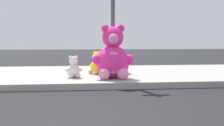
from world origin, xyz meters
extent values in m
cube|color=#9E9B93|center=(0.00, 5.20, 0.07)|extent=(28.00, 4.40, 0.15)
cylinder|color=#4C4C51|center=(1.00, 4.40, 1.75)|extent=(0.11, 0.11, 3.20)
sphere|color=#F22D93|center=(0.94, 3.85, 0.56)|extent=(0.82, 0.82, 0.82)
ellipsoid|color=pink|center=(0.92, 3.56, 0.56)|extent=(0.46, 0.21, 0.53)
sphere|color=#F22D93|center=(0.94, 3.85, 1.17)|extent=(0.54, 0.54, 0.54)
sphere|color=pink|center=(0.92, 3.62, 1.14)|extent=(0.25, 0.25, 0.25)
sphere|color=#F22D93|center=(1.12, 3.84, 1.38)|extent=(0.20, 0.20, 0.20)
sphere|color=#F22D93|center=(1.32, 3.72, 0.62)|extent=(0.26, 0.26, 0.26)
sphere|color=pink|center=(1.14, 3.49, 0.29)|extent=(0.28, 0.28, 0.28)
sphere|color=#F22D93|center=(0.75, 3.86, 1.38)|extent=(0.20, 0.20, 0.20)
sphere|color=#F22D93|center=(0.54, 3.77, 0.62)|extent=(0.26, 0.26, 0.26)
sphere|color=pink|center=(0.69, 3.52, 0.29)|extent=(0.28, 0.28, 0.28)
sphere|color=yellow|center=(0.61, 4.82, 0.35)|extent=(0.39, 0.39, 0.39)
ellipsoid|color=#F0DB80|center=(0.49, 4.74, 0.35)|extent=(0.19, 0.23, 0.25)
sphere|color=yellow|center=(0.61, 4.82, 0.64)|extent=(0.26, 0.26, 0.26)
sphere|color=#F0DB80|center=(0.52, 4.76, 0.62)|extent=(0.12, 0.12, 0.12)
sphere|color=yellow|center=(0.66, 4.75, 0.74)|extent=(0.10, 0.10, 0.10)
sphere|color=yellow|center=(0.68, 4.64, 0.37)|extent=(0.12, 0.12, 0.12)
sphere|color=#F0DB80|center=(0.54, 4.64, 0.22)|extent=(0.13, 0.13, 0.13)
sphere|color=yellow|center=(0.56, 4.89, 0.74)|extent=(0.10, 0.10, 0.10)
sphere|color=yellow|center=(0.46, 4.94, 0.37)|extent=(0.12, 0.12, 0.12)
sphere|color=#F0DB80|center=(0.41, 4.81, 0.22)|extent=(0.13, 0.13, 0.13)
sphere|color=#B28CD8|center=(1.33, 4.94, 0.34)|extent=(0.38, 0.38, 0.38)
ellipsoid|color=silver|center=(1.20, 4.98, 0.34)|extent=(0.14, 0.22, 0.25)
sphere|color=#B28CD8|center=(1.33, 4.94, 0.63)|extent=(0.25, 0.25, 0.25)
sphere|color=silver|center=(1.23, 4.97, 0.61)|extent=(0.11, 0.11, 0.11)
sphere|color=#B28CD8|center=(1.31, 4.85, 0.73)|extent=(0.10, 0.10, 0.10)
sphere|color=#B28CD8|center=(1.24, 4.78, 0.37)|extent=(0.12, 0.12, 0.12)
sphere|color=silver|center=(1.15, 4.88, 0.22)|extent=(0.13, 0.13, 0.13)
sphere|color=#B28CD8|center=(1.36, 5.02, 0.73)|extent=(0.10, 0.10, 0.10)
sphere|color=#B28CD8|center=(1.34, 5.13, 0.37)|extent=(0.12, 0.12, 0.12)
sphere|color=silver|center=(1.21, 5.08, 0.22)|extent=(0.13, 0.13, 0.13)
sphere|color=white|center=(-0.05, 4.09, 0.32)|extent=(0.34, 0.34, 0.34)
ellipsoid|color=white|center=(-0.02, 3.97, 0.32)|extent=(0.20, 0.11, 0.22)
sphere|color=white|center=(-0.05, 4.09, 0.58)|extent=(0.22, 0.22, 0.22)
sphere|color=white|center=(-0.03, 4.00, 0.56)|extent=(0.10, 0.10, 0.10)
sphere|color=white|center=(0.03, 4.11, 0.67)|extent=(0.09, 0.09, 0.09)
sphere|color=white|center=(0.12, 4.09, 0.35)|extent=(0.11, 0.11, 0.11)
sphere|color=white|center=(0.08, 3.97, 0.21)|extent=(0.12, 0.12, 0.12)
sphere|color=white|center=(-0.12, 4.08, 0.67)|extent=(0.09, 0.09, 0.09)
sphere|color=white|center=(-0.20, 4.02, 0.35)|extent=(0.11, 0.11, 0.11)
sphere|color=white|center=(-0.11, 3.93, 0.21)|extent=(0.12, 0.12, 0.12)
camera|label=1|loc=(0.06, -3.60, 1.12)|focal=48.40mm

